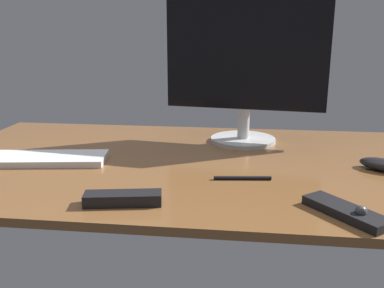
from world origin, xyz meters
TOP-DOWN VIEW (x-y plane):
  - desk at (0.00, 0.00)cm, footprint 140.00×84.00cm
  - monitor at (18.54, 22.74)cm, footprint 50.71×21.20cm
  - keyboard at (-41.88, -6.89)cm, footprint 46.13×18.52cm
  - computer_mouse at (55.20, -2.25)cm, footprint 13.12×11.18cm
  - media_remote at (39.43, -32.79)cm, footprint 15.80×17.52cm
  - tv_remote at (-6.40, -32.42)cm, footprint 16.91×7.44cm
  - pen at (18.71, -14.10)cm, footprint 14.23×2.54cm

SIDE VIEW (x-z plane):
  - desk at x=0.00cm, z-range 0.00..2.00cm
  - pen at x=18.71cm, z-range 2.00..2.95cm
  - keyboard at x=-41.88cm, z-range 2.00..3.84cm
  - media_remote at x=39.43cm, z-range 1.30..4.75cm
  - tv_remote at x=-6.40cm, z-range 2.00..4.59cm
  - computer_mouse at x=55.20cm, z-range 2.00..5.15cm
  - monitor at x=18.54cm, z-range 3.16..48.06cm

